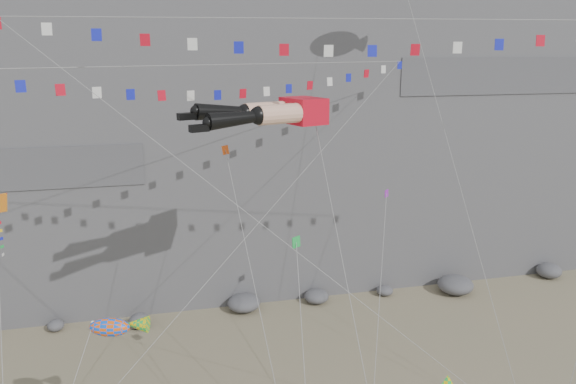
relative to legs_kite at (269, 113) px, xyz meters
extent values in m
cube|color=red|center=(2.02, 0.72, 0.01)|extent=(2.38, 2.77, 1.38)
cylinder|color=#F2B797|center=(0.35, -0.60, 0.01)|extent=(2.54, 1.74, 1.02)
sphere|color=black|center=(-0.75, -0.99, 0.01)|extent=(0.93, 0.93, 0.93)
cone|color=black|center=(-2.06, -1.44, -0.07)|extent=(2.92, 1.73, 0.95)
cube|color=black|center=(-3.81, -2.06, -0.38)|extent=(0.99, 0.68, 0.34)
cylinder|color=#F2B797|center=(-0.11, 0.70, 0.01)|extent=(2.54, 1.74, 1.02)
sphere|color=black|center=(-1.21, 0.32, 0.01)|extent=(0.93, 0.93, 0.93)
cone|color=black|center=(-2.51, -0.14, 0.14)|extent=(2.93, 1.73, 1.02)
cube|color=black|center=(-4.27, -0.76, 0.04)|extent=(0.99, 0.68, 0.34)
cylinder|color=gray|center=(2.38, -5.67, -8.42)|extent=(0.03, 0.03, 21.17)
cylinder|color=gray|center=(-8.15, -2.30, -7.24)|extent=(0.03, 0.03, 26.61)
cylinder|color=gray|center=(8.28, -5.14, -6.12)|extent=(0.03, 0.03, 24.13)
cylinder|color=gray|center=(12.15, 0.65, -4.26)|extent=(0.03, 0.03, 28.57)
cylinder|color=gray|center=(-1.31, -3.92, -9.55)|extent=(0.03, 0.03, 19.42)
cylinder|color=gray|center=(4.74, -4.09, -11.01)|extent=(0.03, 0.03, 17.38)
camera|label=1|loc=(-5.99, -28.47, 3.17)|focal=35.00mm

